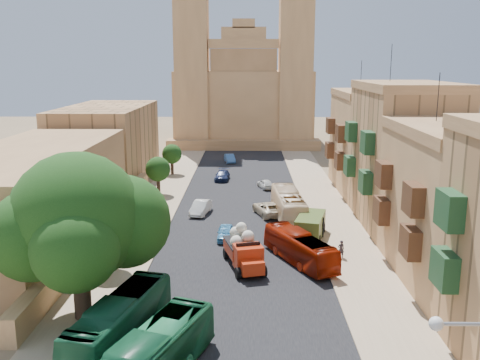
{
  "coord_description": "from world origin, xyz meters",
  "views": [
    {
      "loc": [
        0.75,
        -26.72,
        15.63
      ],
      "look_at": [
        0.0,
        26.0,
        4.0
      ],
      "focal_mm": 40.0,
      "sensor_mm": 36.0,
      "label": 1
    }
  ],
  "objects_px": {
    "street_tree_b": "(138,195)",
    "car_dkblue": "(222,175)",
    "street_tree_d": "(172,154)",
    "pedestrian_a": "(341,249)",
    "street_tree_a": "(106,228)",
    "bus_green_south": "(150,360)",
    "red_truck": "(244,249)",
    "car_blue_b": "(230,158)",
    "ficus_tree": "(79,222)",
    "bus_cream_east": "(288,205)",
    "church": "(244,94)",
    "bus_green_north": "(120,320)",
    "car_blue_a": "(226,233)",
    "olive_pickup": "(310,226)",
    "pedestrian_c": "(323,227)",
    "street_tree_c": "(158,169)",
    "bus_red_east": "(300,248)",
    "car_white_a": "(201,208)",
    "car_cream": "(268,208)",
    "car_white_b": "(265,184)"
  },
  "relations": [
    {
      "from": "red_truck",
      "to": "bus_green_south",
      "type": "relative_size",
      "value": 0.61
    },
    {
      "from": "street_tree_b",
      "to": "car_blue_a",
      "type": "height_order",
      "value": "street_tree_b"
    },
    {
      "from": "bus_cream_east",
      "to": "pedestrian_a",
      "type": "relative_size",
      "value": 6.95
    },
    {
      "from": "ficus_tree",
      "to": "car_blue_a",
      "type": "xyz_separation_m",
      "value": [
        8.21,
        15.21,
        -5.59
      ]
    },
    {
      "from": "pedestrian_a",
      "to": "pedestrian_c",
      "type": "height_order",
      "value": "pedestrian_c"
    },
    {
      "from": "car_cream",
      "to": "car_dkblue",
      "type": "bearing_deg",
      "value": -88.99
    },
    {
      "from": "church",
      "to": "bus_red_east",
      "type": "xyz_separation_m",
      "value": [
        4.93,
        -64.99,
        -8.3
      ]
    },
    {
      "from": "car_white_a",
      "to": "car_cream",
      "type": "relative_size",
      "value": 0.84
    },
    {
      "from": "church",
      "to": "bus_green_south",
      "type": "bearing_deg",
      "value": -92.8
    },
    {
      "from": "street_tree_c",
      "to": "street_tree_d",
      "type": "xyz_separation_m",
      "value": [
        -0.0,
        12.0,
        -0.2
      ]
    },
    {
      "from": "pedestrian_a",
      "to": "olive_pickup",
      "type": "bearing_deg",
      "value": -83.5
    },
    {
      "from": "bus_cream_east",
      "to": "street_tree_a",
      "type": "bearing_deg",
      "value": 39.09
    },
    {
      "from": "car_blue_a",
      "to": "car_cream",
      "type": "height_order",
      "value": "car_cream"
    },
    {
      "from": "church",
      "to": "bus_green_north",
      "type": "distance_m",
      "value": 78.31
    },
    {
      "from": "red_truck",
      "to": "car_blue_b",
      "type": "height_order",
      "value": "red_truck"
    },
    {
      "from": "church",
      "to": "car_blue_a",
      "type": "relative_size",
      "value": 9.93
    },
    {
      "from": "ficus_tree",
      "to": "bus_cream_east",
      "type": "bearing_deg",
      "value": 56.75
    },
    {
      "from": "ficus_tree",
      "to": "car_blue_a",
      "type": "relative_size",
      "value": 2.88
    },
    {
      "from": "bus_cream_east",
      "to": "car_dkblue",
      "type": "height_order",
      "value": "bus_cream_east"
    },
    {
      "from": "bus_green_north",
      "to": "pedestrian_a",
      "type": "relative_size",
      "value": 6.52
    },
    {
      "from": "church",
      "to": "car_white_a",
      "type": "relative_size",
      "value": 8.57
    },
    {
      "from": "street_tree_c",
      "to": "car_white_a",
      "type": "relative_size",
      "value": 1.09
    },
    {
      "from": "car_white_a",
      "to": "car_blue_b",
      "type": "height_order",
      "value": "car_white_a"
    },
    {
      "from": "olive_pickup",
      "to": "car_blue_b",
      "type": "xyz_separation_m",
      "value": [
        -8.58,
        37.19,
        -0.36
      ]
    },
    {
      "from": "olive_pickup",
      "to": "bus_green_south",
      "type": "relative_size",
      "value": 0.53
    },
    {
      "from": "car_blue_b",
      "to": "car_white_b",
      "type": "bearing_deg",
      "value": -84.03
    },
    {
      "from": "bus_green_south",
      "to": "pedestrian_a",
      "type": "distance_m",
      "value": 21.78
    },
    {
      "from": "street_tree_d",
      "to": "bus_green_north",
      "type": "relative_size",
      "value": 0.44
    },
    {
      "from": "street_tree_b",
      "to": "car_dkblue",
      "type": "distance_m",
      "value": 21.5
    },
    {
      "from": "ficus_tree",
      "to": "street_tree_d",
      "type": "distance_m",
      "value": 44.12
    },
    {
      "from": "street_tree_a",
      "to": "street_tree_b",
      "type": "relative_size",
      "value": 1.15
    },
    {
      "from": "street_tree_d",
      "to": "car_blue_a",
      "type": "bearing_deg",
      "value": -73.0
    },
    {
      "from": "car_blue_a",
      "to": "bus_green_north",
      "type": "bearing_deg",
      "value": -105.97
    },
    {
      "from": "bus_cream_east",
      "to": "car_cream",
      "type": "relative_size",
      "value": 2.06
    },
    {
      "from": "street_tree_b",
      "to": "car_white_b",
      "type": "distance_m",
      "value": 20.19
    },
    {
      "from": "street_tree_d",
      "to": "bus_green_south",
      "type": "bearing_deg",
      "value": -83.32
    },
    {
      "from": "church",
      "to": "bus_green_south",
      "type": "relative_size",
      "value": 3.61
    },
    {
      "from": "street_tree_d",
      "to": "pedestrian_a",
      "type": "bearing_deg",
      "value": -61.08
    },
    {
      "from": "bus_red_east",
      "to": "pedestrian_c",
      "type": "relative_size",
      "value": 4.62
    },
    {
      "from": "car_dkblue",
      "to": "car_blue_b",
      "type": "height_order",
      "value": "car_blue_b"
    },
    {
      "from": "pedestrian_a",
      "to": "pedestrian_c",
      "type": "relative_size",
      "value": 0.79
    },
    {
      "from": "street_tree_d",
      "to": "car_cream",
      "type": "distance_m",
      "value": 24.59
    },
    {
      "from": "church",
      "to": "street_tree_a",
      "type": "distance_m",
      "value": 67.65
    },
    {
      "from": "street_tree_a",
      "to": "street_tree_b",
      "type": "height_order",
      "value": "street_tree_a"
    },
    {
      "from": "street_tree_a",
      "to": "car_white_a",
      "type": "height_order",
      "value": "street_tree_a"
    },
    {
      "from": "bus_green_south",
      "to": "bus_green_north",
      "type": "xyz_separation_m",
      "value": [
        -2.46,
        4.21,
        -0.05
      ]
    },
    {
      "from": "church",
      "to": "car_white_a",
      "type": "distance_m",
      "value": 52.1
    },
    {
      "from": "bus_red_east",
      "to": "car_white_b",
      "type": "distance_m",
      "value": 25.72
    },
    {
      "from": "street_tree_d",
      "to": "street_tree_c",
      "type": "bearing_deg",
      "value": -90.0
    },
    {
      "from": "street_tree_d",
      "to": "pedestrian_a",
      "type": "relative_size",
      "value": 2.9
    }
  ]
}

